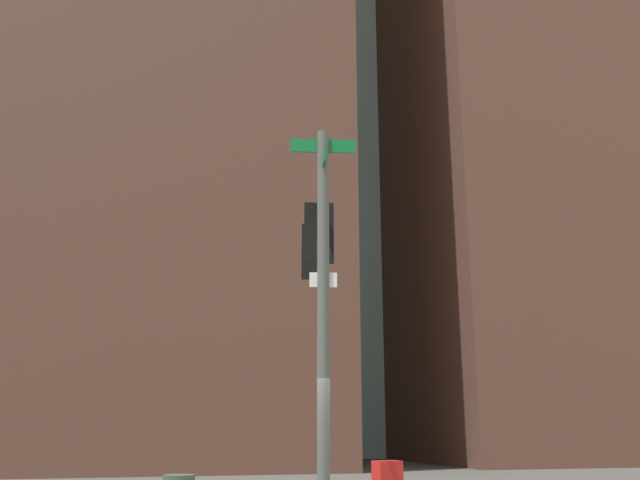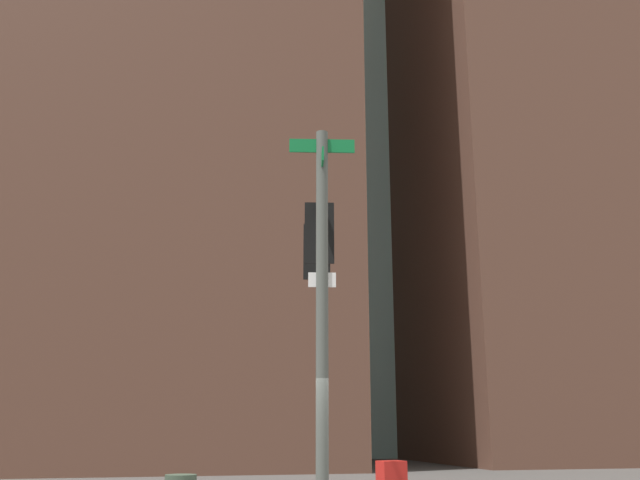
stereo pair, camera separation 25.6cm
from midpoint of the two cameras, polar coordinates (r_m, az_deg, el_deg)
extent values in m
cylinder|color=#4C514C|center=(11.18, 0.84, -7.00)|extent=(0.20, 0.20, 6.66)
cylinder|color=#4C514C|center=(13.51, 0.39, 2.18)|extent=(3.62, 0.82, 0.12)
cylinder|color=#4C514C|center=(12.26, 0.64, 1.80)|extent=(1.03, 0.28, 0.75)
cube|color=#0F6B33|center=(12.01, 0.78, 7.71)|extent=(0.24, 1.10, 0.24)
cube|color=#0F6B33|center=(11.90, 0.78, 6.38)|extent=(0.82, 0.19, 0.24)
cube|color=white|center=(11.31, 0.82, -3.28)|extent=(0.12, 0.45, 0.24)
cube|color=black|center=(12.95, 0.48, 0.37)|extent=(0.40, 0.40, 1.00)
cube|color=black|center=(12.77, 0.52, 0.60)|extent=(0.14, 0.54, 1.16)
sphere|color=#470A07|center=(13.23, 0.44, 1.38)|extent=(0.20, 0.20, 0.20)
cylinder|color=black|center=(13.32, 0.42, 1.68)|extent=(0.08, 0.23, 0.23)
sphere|color=#4C330A|center=(13.15, 0.44, 0.13)|extent=(0.20, 0.20, 0.20)
cylinder|color=black|center=(13.23, 0.43, 0.43)|extent=(0.08, 0.23, 0.23)
sphere|color=green|center=(13.07, 0.44, -1.14)|extent=(0.20, 0.20, 0.20)
cylinder|color=black|center=(13.16, 0.43, -0.83)|extent=(0.08, 0.23, 0.23)
cube|color=black|center=(14.31, 0.22, -1.14)|extent=(0.40, 0.40, 1.00)
cube|color=black|center=(14.13, 0.25, -0.95)|extent=(0.14, 0.54, 1.16)
sphere|color=#470A07|center=(14.59, 0.19, -0.19)|extent=(0.20, 0.20, 0.20)
cylinder|color=black|center=(14.67, 0.18, 0.08)|extent=(0.08, 0.23, 0.23)
sphere|color=#4C330A|center=(14.51, 0.19, -1.33)|extent=(0.20, 0.20, 0.20)
cylinder|color=black|center=(14.60, 0.18, -1.05)|extent=(0.08, 0.23, 0.23)
sphere|color=green|center=(14.44, 0.19, -2.49)|extent=(0.20, 0.20, 0.20)
cylinder|color=black|center=(14.53, 0.18, -2.20)|extent=(0.08, 0.23, 0.23)
cube|color=brown|center=(45.58, -13.47, 15.47)|extent=(23.28, 20.06, 49.28)
cube|color=brown|center=(46.64, 16.48, 9.35)|extent=(16.07, 15.26, 41.17)
camera|label=1|loc=(0.13, -89.41, -0.16)|focal=39.07mm
camera|label=2|loc=(0.13, 90.59, 0.16)|focal=39.07mm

